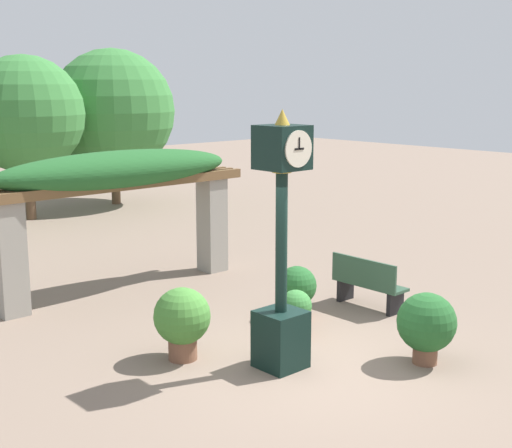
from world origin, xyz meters
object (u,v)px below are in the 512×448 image
(pedestal_clock, at_px, (281,257))
(potted_plant_near_right, at_px, (182,319))
(potted_plant_far_right, at_px, (297,290))
(park_bench, at_px, (368,284))
(potted_plant_near_left, at_px, (426,324))
(potted_plant_far_left, at_px, (296,311))

(pedestal_clock, xyz_separation_m, potted_plant_near_right, (-0.82, 1.13, -0.96))
(pedestal_clock, bearing_deg, potted_plant_far_right, 38.36)
(potted_plant_far_right, relative_size, park_bench, 0.64)
(pedestal_clock, xyz_separation_m, potted_plant_near_left, (1.57, -1.26, -0.98))
(pedestal_clock, bearing_deg, potted_plant_near_left, -38.84)
(park_bench, bearing_deg, pedestal_clock, 106.30)
(potted_plant_far_left, xyz_separation_m, park_bench, (1.92, 0.15, 0.03))
(potted_plant_near_left, xyz_separation_m, potted_plant_near_right, (-2.39, 2.39, 0.02))
(potted_plant_far_left, xyz_separation_m, potted_plant_far_right, (0.62, 0.59, 0.08))
(pedestal_clock, bearing_deg, potted_plant_far_left, 34.95)
(potted_plant_far_right, distance_m, park_bench, 1.37)
(potted_plant_far_left, bearing_deg, potted_plant_near_right, 167.20)
(pedestal_clock, height_order, potted_plant_far_left, pedestal_clock)
(potted_plant_far_right, bearing_deg, pedestal_clock, -141.64)
(potted_plant_near_left, relative_size, potted_plant_far_right, 1.15)
(potted_plant_near_left, relative_size, potted_plant_far_left, 1.38)
(potted_plant_near_right, bearing_deg, potted_plant_far_right, 3.93)
(pedestal_clock, bearing_deg, park_bench, 16.30)
(potted_plant_near_right, relative_size, potted_plant_far_left, 1.42)
(potted_plant_far_left, bearing_deg, potted_plant_near_left, -74.35)
(potted_plant_near_right, xyz_separation_m, potted_plant_far_right, (2.46, 0.17, -0.11))
(pedestal_clock, relative_size, potted_plant_near_left, 3.48)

